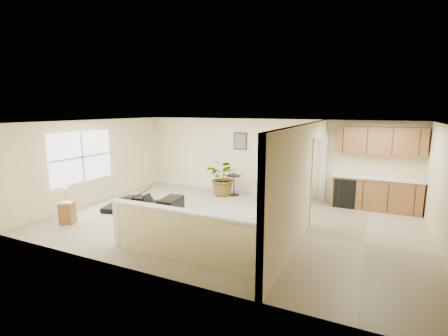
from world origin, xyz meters
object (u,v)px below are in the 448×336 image
at_px(accent_table, 234,183).
at_px(small_plant, 307,196).
at_px(loveseat, 281,191).
at_px(palm_plant, 224,178).
at_px(lamp_stand, 67,206).
at_px(piano_bench, 171,208).
at_px(piano, 133,190).

bearing_deg(accent_table, small_plant, 0.65).
bearing_deg(loveseat, palm_plant, -157.99).
bearing_deg(lamp_stand, piano_bench, 34.54).
xyz_separation_m(piano, small_plant, (4.49, 2.50, -0.27)).
bearing_deg(accent_table, loveseat, -2.73).
bearing_deg(small_plant, lamp_stand, -140.16).
distance_m(loveseat, lamp_stand, 5.99).
bearing_deg(piano, loveseat, 16.85).
xyz_separation_m(piano, lamp_stand, (-0.59, -1.74, -0.07)).
bearing_deg(palm_plant, small_plant, 4.26).
xyz_separation_m(loveseat, accent_table, (-1.62, 0.08, 0.09)).
bearing_deg(piano_bench, lamp_stand, -145.46).
height_order(piano_bench, lamp_stand, lamp_stand).
distance_m(piano, small_plant, 5.15).
height_order(piano_bench, small_plant, small_plant).
bearing_deg(piano, lamp_stand, -124.73).
xyz_separation_m(accent_table, lamp_stand, (-2.70, -4.22, 0.02)).
xyz_separation_m(piano, loveseat, (3.73, 2.40, -0.18)).
xyz_separation_m(piano_bench, palm_plant, (0.32, 2.60, 0.33)).
relative_size(accent_table, small_plant, 1.17).
distance_m(piano, palm_plant, 2.95).
distance_m(piano, piano_bench, 1.56).
height_order(palm_plant, lamp_stand, palm_plant).
bearing_deg(lamp_stand, small_plant, 39.84).
height_order(accent_table, palm_plant, palm_plant).
relative_size(piano, small_plant, 3.09).
bearing_deg(accent_table, piano, -130.45).
xyz_separation_m(piano, piano_bench, (1.51, -0.29, -0.25)).
bearing_deg(piano_bench, palm_plant, 82.88).
relative_size(palm_plant, small_plant, 2.17).
bearing_deg(lamp_stand, palm_plant, 59.03).
distance_m(piano, loveseat, 4.44).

